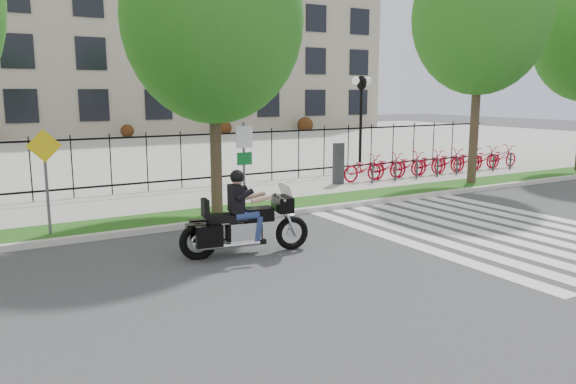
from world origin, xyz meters
TOP-DOWN VIEW (x-y plane):
  - ground at (0.00, 0.00)m, footprint 120.00×120.00m
  - curb at (0.00, 4.10)m, footprint 60.00×0.20m
  - grass_verge at (0.00, 4.95)m, footprint 60.00×1.50m
  - sidewalk at (0.00, 7.45)m, footprint 60.00×3.50m
  - plaza at (0.00, 25.00)m, footprint 80.00×34.00m
  - crosswalk_stripes at (4.83, 0.00)m, footprint 5.70×8.00m
  - iron_fence at (0.00, 9.20)m, footprint 30.00×0.06m
  - office_building at (0.00, 44.92)m, footprint 60.00×21.90m
  - lamp_post_right at (10.00, 12.00)m, footprint 1.06×0.70m
  - street_tree_1 at (-0.51, 4.95)m, footprint 4.85×4.85m
  - street_tree_2 at (9.76, 4.95)m, footprint 4.83×4.83m
  - bike_share_station at (10.26, 7.20)m, footprint 10.02×0.87m
  - sign_pole_regulatory at (0.18, 4.58)m, footprint 0.50×0.09m
  - sign_pole_warning at (-4.94, 4.58)m, footprint 0.78×0.09m
  - motorcycle_rider at (-1.47, 1.20)m, footprint 2.88×1.09m

SIDE VIEW (x-z plane):
  - ground at x=0.00m, z-range 0.00..0.00m
  - crosswalk_stripes at x=4.83m, z-range 0.00..0.01m
  - plaza at x=0.00m, z-range 0.00..0.10m
  - curb at x=0.00m, z-range 0.00..0.15m
  - grass_verge at x=0.00m, z-range 0.00..0.15m
  - sidewalk at x=0.00m, z-range 0.00..0.15m
  - bike_share_station at x=10.26m, z-range -0.10..1.40m
  - motorcycle_rider at x=-1.47m, z-range -0.37..1.86m
  - iron_fence at x=0.00m, z-range 0.15..2.15m
  - sign_pole_regulatory at x=0.18m, z-range 0.49..2.99m
  - sign_pole_warning at x=-4.94m, z-range 0.50..2.99m
  - lamp_post_right at x=10.00m, z-range 1.08..5.33m
  - street_tree_1 at x=-0.51m, z-range 1.37..9.41m
  - street_tree_2 at x=9.76m, z-range 1.74..10.50m
  - office_building at x=0.00m, z-range -0.11..20.04m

